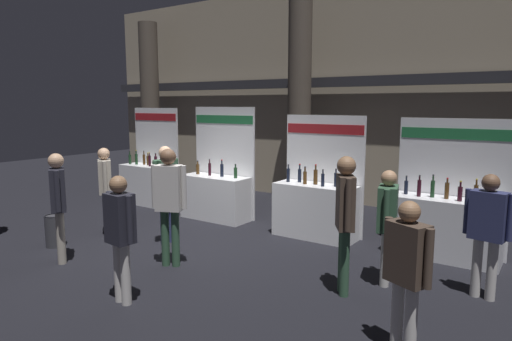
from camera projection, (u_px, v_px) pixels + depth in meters
The scene contains 16 objects.
ground_plane at pixel (190, 244), 8.11m from camera, with size 29.28×29.28×0.00m, color black.
hall_colonnade at pixel (314, 96), 11.58m from camera, with size 14.64×1.36×5.54m.
exhibitor_booth_0 at pixel (149, 180), 11.34m from camera, with size 1.50×0.66×2.41m.
exhibitor_booth_1 at pixel (217, 192), 9.85m from camera, with size 1.62×0.66×2.45m.
exhibitor_booth_2 at pixel (316, 206), 8.48m from camera, with size 1.63×0.66×2.30m.
exhibitor_booth_3 at pixel (446, 223), 7.31m from camera, with size 1.77×0.66×2.28m.
trash_bin at pixel (55, 230), 7.96m from camera, with size 0.33×0.33×0.57m.
visitor_0 at pixel (58, 198), 7.05m from camera, with size 0.50×0.40×1.75m.
visitor_1 at pixel (488, 225), 5.72m from camera, with size 0.59×0.29×1.64m.
visitor_2 at pixel (169, 196), 6.87m from camera, with size 0.52×0.37×1.84m.
visitor_3 at pixel (345, 213), 5.84m from camera, with size 0.38×0.49×1.85m.
visitor_4 at pixel (407, 266), 4.38m from camera, with size 0.53×0.37×1.59m.
visitor_5 at pixel (105, 183), 8.58m from camera, with size 0.47×0.42×1.69m.
visitor_6 at pixel (166, 185), 8.05m from camera, with size 0.28×0.55×1.77m.
visitor_8 at pixel (387, 216), 6.18m from camera, with size 0.35×0.59×1.62m.
visitor_9 at pixel (120, 229), 5.58m from camera, with size 0.51×0.29×1.64m.
Camera 1 is at (5.41, -5.77, 2.51)m, focal length 31.51 mm.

